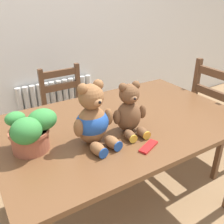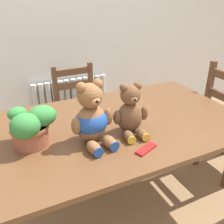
# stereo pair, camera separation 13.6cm
# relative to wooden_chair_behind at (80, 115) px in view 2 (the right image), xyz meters

# --- Properties ---
(wall_back) EXTENTS (8.00, 0.04, 2.60)m
(wall_back) POSITION_rel_wooden_chair_behind_xyz_m (0.03, 0.58, 0.85)
(wall_back) COLOR silver
(wall_back) RESTS_ON ground_plane
(radiator) EXTENTS (0.86, 0.10, 0.62)m
(radiator) POSITION_rel_wooden_chair_behind_xyz_m (0.07, 0.51, -0.17)
(radiator) COLOR beige
(radiator) RESTS_ON ground_plane
(dining_table) EXTENTS (1.53, 0.97, 0.76)m
(dining_table) POSITION_rel_wooden_chair_behind_xyz_m (0.03, -0.81, 0.23)
(dining_table) COLOR brown
(dining_table) RESTS_ON ground_plane
(wooden_chair_behind) EXTENTS (0.39, 0.46, 0.89)m
(wooden_chair_behind) POSITION_rel_wooden_chair_behind_xyz_m (0.00, 0.00, 0.00)
(wooden_chair_behind) COLOR brown
(wooden_chair_behind) RESTS_ON ground_plane
(teddy_bear_left) EXTENTS (0.24, 0.26, 0.35)m
(teddy_bear_left) POSITION_rel_wooden_chair_behind_xyz_m (-0.23, -0.94, 0.46)
(teddy_bear_left) COLOR brown
(teddy_bear_left) RESTS_ON dining_table
(teddy_bear_right) EXTENTS (0.21, 0.22, 0.30)m
(teddy_bear_right) POSITION_rel_wooden_chair_behind_xyz_m (0.00, -0.94, 0.45)
(teddy_bear_right) COLOR brown
(teddy_bear_right) RESTS_ON dining_table
(potted_plant) EXTENTS (0.25, 0.23, 0.22)m
(potted_plant) POSITION_rel_wooden_chair_behind_xyz_m (-0.53, -0.84, 0.43)
(potted_plant) COLOR #9E5138
(potted_plant) RESTS_ON dining_table
(chocolate_bar) EXTENTS (0.14, 0.09, 0.01)m
(chocolate_bar) POSITION_rel_wooden_chair_behind_xyz_m (-0.01, -1.13, 0.33)
(chocolate_bar) COLOR red
(chocolate_bar) RESTS_ON dining_table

